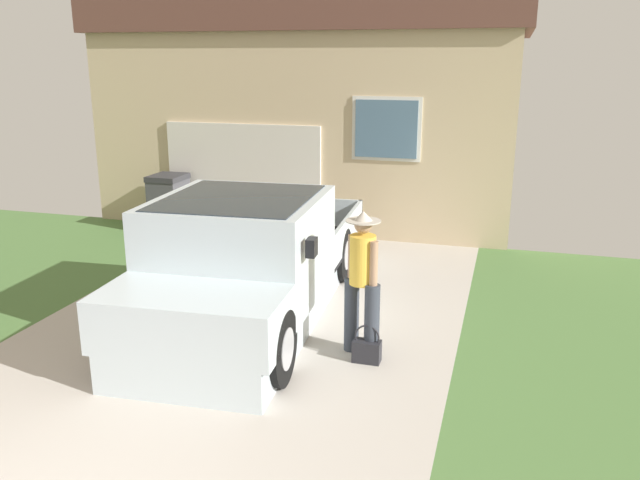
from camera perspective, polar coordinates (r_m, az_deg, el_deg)
name	(u,v)px	position (r m, az deg, el deg)	size (l,w,h in m)	color
pickup_truck	(247,265)	(8.23, -6.44, -2.21)	(2.34, 5.48, 1.65)	silver
person_with_hat	(362,281)	(7.19, 3.72, -3.60)	(0.44, 0.38, 1.67)	#333842
handbag	(367,350)	(7.30, 4.12, -9.55)	(0.31, 0.17, 0.44)	#232328
house_with_garage	(331,98)	(15.07, 0.94, 12.31)	(8.49, 6.48, 4.66)	#C9B28C
wheeled_trash_bin	(169,201)	(12.81, -13.08, 3.34)	(0.60, 0.72, 1.10)	#424247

